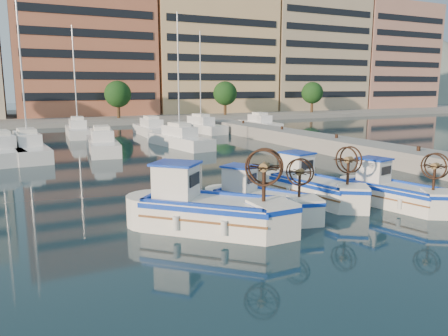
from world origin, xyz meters
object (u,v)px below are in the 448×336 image
at_px(fishing_boat_b, 259,199).
at_px(fishing_boat_d, 392,190).
at_px(fishing_boat_c, 313,185).
at_px(fishing_boat_a, 206,207).

distance_m(fishing_boat_b, fishing_boat_d, 6.21).
bearing_deg(fishing_boat_d, fishing_boat_b, 154.45).
relative_size(fishing_boat_c, fishing_boat_d, 1.06).
bearing_deg(fishing_boat_b, fishing_boat_d, -43.23).
bearing_deg(fishing_boat_b, fishing_boat_c, -15.73).
xyz_separation_m(fishing_boat_c, fishing_boat_d, (2.66, -2.23, -0.05)).
xyz_separation_m(fishing_boat_b, fishing_boat_c, (3.42, 0.96, 0.06)).
distance_m(fishing_boat_a, fishing_boat_b, 2.84).
xyz_separation_m(fishing_boat_b, fishing_boat_d, (6.08, -1.27, 0.02)).
height_order(fishing_boat_a, fishing_boat_b, fishing_boat_a).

